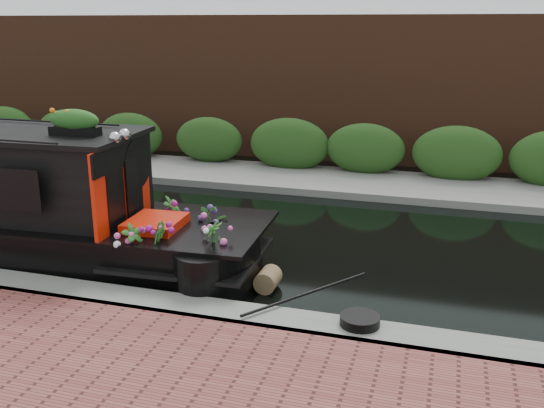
# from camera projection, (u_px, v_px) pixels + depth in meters

# --- Properties ---
(ground) EXTENTS (80.00, 80.00, 0.00)m
(ground) POSITION_uv_depth(u_px,v_px,m) (211.00, 234.00, 11.32)
(ground) COLOR black
(ground) RESTS_ON ground
(near_bank_coping) EXTENTS (40.00, 0.60, 0.50)m
(near_bank_coping) POSITION_uv_depth(u_px,v_px,m) (120.00, 312.00, 8.30)
(near_bank_coping) COLOR gray
(near_bank_coping) RESTS_ON ground
(far_bank_path) EXTENTS (40.00, 2.40, 0.34)m
(far_bank_path) POSITION_uv_depth(u_px,v_px,m) (275.00, 180.00, 15.17)
(far_bank_path) COLOR slate
(far_bank_path) RESTS_ON ground
(far_hedge) EXTENTS (40.00, 1.10, 2.80)m
(far_hedge) POSITION_uv_depth(u_px,v_px,m) (284.00, 172.00, 16.00)
(far_hedge) COLOR #224717
(far_hedge) RESTS_ON ground
(far_brick_wall) EXTENTS (40.00, 1.00, 8.00)m
(far_brick_wall) POSITION_uv_depth(u_px,v_px,m) (304.00, 156.00, 17.92)
(far_brick_wall) COLOR #502D1B
(far_brick_wall) RESTS_ON ground
(rope_fender) EXTENTS (0.33, 0.42, 0.33)m
(rope_fender) POSITION_uv_depth(u_px,v_px,m) (268.00, 279.00, 8.94)
(rope_fender) COLOR brown
(rope_fender) RESTS_ON ground
(coiled_mooring_rope) EXTENTS (0.49, 0.49, 0.12)m
(coiled_mooring_rope) POSITION_uv_depth(u_px,v_px,m) (360.00, 320.00, 7.40)
(coiled_mooring_rope) COLOR black
(coiled_mooring_rope) RESTS_ON near_bank_coping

